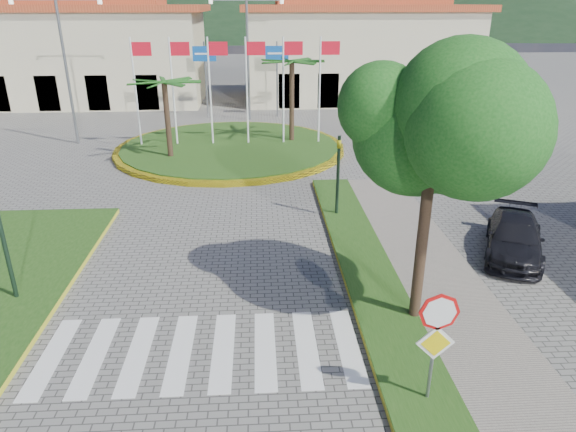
{
  "coord_description": "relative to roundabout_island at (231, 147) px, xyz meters",
  "views": [
    {
      "loc": [
        1.54,
        -6.11,
        7.67
      ],
      "look_at": [
        2.39,
        8.0,
        1.77
      ],
      "focal_mm": 32.0,
      "sensor_mm": 36.0,
      "label": 1
    }
  ],
  "objects": [
    {
      "name": "sidewalk_right",
      "position": [
        6.0,
        -20.0,
        -0.1
      ],
      "size": [
        4.0,
        28.0,
        0.15
      ],
      "primitive_type": "cube",
      "color": "gray",
      "rests_on": "ground"
    },
    {
      "name": "verge_right",
      "position": [
        4.8,
        -20.0,
        -0.08
      ],
      "size": [
        1.6,
        28.0,
        0.18
      ],
      "primitive_type": "cube",
      "color": "#1D4413",
      "rests_on": "ground"
    },
    {
      "name": "crosswalk",
      "position": [
        -0.0,
        -18.0,
        -0.17
      ],
      "size": [
        8.0,
        3.0,
        0.01
      ],
      "primitive_type": "cube",
      "color": "silver",
      "rests_on": "ground"
    },
    {
      "name": "roundabout_island",
      "position": [
        0.0,
        0.0,
        0.0
      ],
      "size": [
        12.7,
        12.7,
        6.0
      ],
      "color": "yellow",
      "rests_on": "ground"
    },
    {
      "name": "stop_sign",
      "position": [
        4.9,
        -20.04,
        1.62
      ],
      "size": [
        0.8,
        0.11,
        2.65
      ],
      "color": "slate",
      "rests_on": "ground"
    },
    {
      "name": "deciduous_tree",
      "position": [
        5.5,
        -17.0,
        5.0
      ],
      "size": [
        3.6,
        3.6,
        6.8
      ],
      "color": "black",
      "rests_on": "ground"
    },
    {
      "name": "traffic_light_left",
      "position": [
        -5.2,
        -15.5,
        1.77
      ],
      "size": [
        0.15,
        0.18,
        3.2
      ],
      "color": "black",
      "rests_on": "ground"
    },
    {
      "name": "traffic_light_right",
      "position": [
        4.5,
        -10.0,
        1.77
      ],
      "size": [
        0.15,
        0.18,
        3.2
      ],
      "color": "black",
      "rests_on": "ground"
    },
    {
      "name": "traffic_light_far",
      "position": [
        8.0,
        4.0,
        1.77
      ],
      "size": [
        0.18,
        0.15,
        3.2
      ],
      "color": "black",
      "rests_on": "ground"
    },
    {
      "name": "direction_sign_west",
      "position": [
        -2.0,
        8.97,
        3.36
      ],
      "size": [
        1.6,
        0.14,
        5.2
      ],
      "color": "slate",
      "rests_on": "ground"
    },
    {
      "name": "direction_sign_east",
      "position": [
        3.0,
        8.97,
        3.36
      ],
      "size": [
        1.6,
        0.14,
        5.2
      ],
      "color": "slate",
      "rests_on": "ground"
    },
    {
      "name": "street_lamp_centre",
      "position": [
        1.0,
        8.0,
        4.32
      ],
      "size": [
        4.8,
        0.16,
        8.0
      ],
      "color": "slate",
      "rests_on": "ground"
    },
    {
      "name": "street_lamp_west",
      "position": [
        -9.0,
        2.0,
        4.32
      ],
      "size": [
        4.8,
        0.16,
        8.0
      ],
      "color": "slate",
      "rests_on": "ground"
    },
    {
      "name": "building_left",
      "position": [
        -14.0,
        16.0,
        3.73
      ],
      "size": [
        23.32,
        9.54,
        8.05
      ],
      "color": "beige",
      "rests_on": "ground"
    },
    {
      "name": "building_right",
      "position": [
        10.0,
        16.0,
        3.73
      ],
      "size": [
        19.08,
        9.54,
        8.05
      ],
      "color": "beige",
      "rests_on": "ground"
    },
    {
      "name": "hill_near_back",
      "position": [
        -10.0,
        108.0,
        7.83
      ],
      "size": [
        110.0,
        110.0,
        16.0
      ],
      "primitive_type": "cone",
      "color": "black",
      "rests_on": "ground"
    },
    {
      "name": "white_van",
      "position": [
        -12.61,
        14.79,
        0.47
      ],
      "size": [
        4.78,
        2.44,
        1.29
      ],
      "primitive_type": "imported",
      "rotation": [
        0.0,
        0.0,
        1.51
      ],
      "color": "silver",
      "rests_on": "ground"
    },
    {
      "name": "car_dark_a",
      "position": [
        -8.0,
        12.98,
        0.51
      ],
      "size": [
        4.23,
        2.31,
        1.36
      ],
      "primitive_type": "imported",
      "rotation": [
        0.0,
        0.0,
        1.75
      ],
      "color": "black",
      "rests_on": "ground"
    },
    {
      "name": "car_dark_b",
      "position": [
        10.0,
        12.67,
        0.38
      ],
      "size": [
        3.43,
        1.31,
        1.12
      ],
      "primitive_type": "imported",
      "rotation": [
        0.0,
        0.0,
        1.53
      ],
      "color": "black",
      "rests_on": "ground"
    },
    {
      "name": "car_side_right",
      "position": [
        9.8,
        -13.46,
        0.43
      ],
      "size": [
        3.27,
        4.48,
        1.21
      ],
      "primitive_type": "imported",
      "rotation": [
        0.0,
        0.0,
        -0.43
      ],
      "color": "black",
      "rests_on": "ground"
    }
  ]
}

